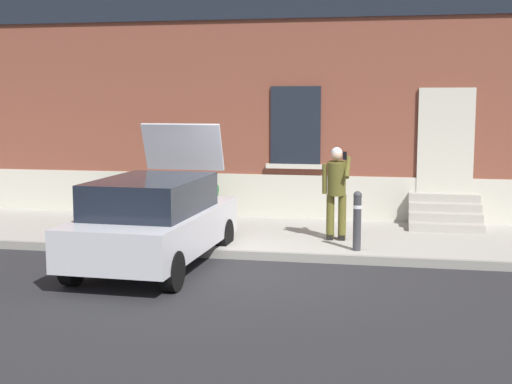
{
  "coord_description": "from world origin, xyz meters",
  "views": [
    {
      "loc": [
        2.26,
        -10.94,
        2.78
      ],
      "look_at": [
        -0.22,
        1.6,
        1.1
      ],
      "focal_mm": 49.92,
      "sensor_mm": 36.0,
      "label": 1
    }
  ],
  "objects_px": {
    "person_on_phone": "(336,187)",
    "planter_olive": "(210,198)",
    "hatchback_car_silver": "(155,220)",
    "bollard_near_person": "(357,219)",
    "planter_terracotta": "(110,195)",
    "bollard_far_left": "(166,212)"
  },
  "relations": [
    {
      "from": "planter_olive",
      "to": "person_on_phone",
      "type": "bearing_deg",
      "value": -33.36
    },
    {
      "from": "hatchback_car_silver",
      "to": "planter_olive",
      "type": "distance_m",
      "value": 4.05
    },
    {
      "from": "bollard_near_person",
      "to": "hatchback_car_silver",
      "type": "bearing_deg",
      "value": -158.91
    },
    {
      "from": "hatchback_car_silver",
      "to": "bollard_near_person",
      "type": "distance_m",
      "value": 3.49
    },
    {
      "from": "hatchback_car_silver",
      "to": "planter_terracotta",
      "type": "bearing_deg",
      "value": 121.7
    },
    {
      "from": "hatchback_car_silver",
      "to": "person_on_phone",
      "type": "relative_size",
      "value": 2.35
    },
    {
      "from": "hatchback_car_silver",
      "to": "planter_olive",
      "type": "bearing_deg",
      "value": 92.02
    },
    {
      "from": "planter_terracotta",
      "to": "bollard_far_left",
      "type": "bearing_deg",
      "value": -50.78
    },
    {
      "from": "hatchback_car_silver",
      "to": "bollard_far_left",
      "type": "distance_m",
      "value": 1.28
    },
    {
      "from": "bollard_near_person",
      "to": "planter_terracotta",
      "type": "height_order",
      "value": "bollard_near_person"
    },
    {
      "from": "bollard_far_left",
      "to": "planter_olive",
      "type": "relative_size",
      "value": 1.22
    },
    {
      "from": "person_on_phone",
      "to": "planter_olive",
      "type": "distance_m",
      "value": 3.58
    },
    {
      "from": "bollard_far_left",
      "to": "person_on_phone",
      "type": "distance_m",
      "value": 3.18
    },
    {
      "from": "bollard_near_person",
      "to": "person_on_phone",
      "type": "xyz_separation_m",
      "value": [
        -0.44,
        0.84,
        0.44
      ]
    },
    {
      "from": "planter_olive",
      "to": "planter_terracotta",
      "type": "bearing_deg",
      "value": -179.72
    },
    {
      "from": "planter_terracotta",
      "to": "planter_olive",
      "type": "xyz_separation_m",
      "value": [
        2.35,
        0.01,
        0.0
      ]
    },
    {
      "from": "hatchback_car_silver",
      "to": "planter_olive",
      "type": "xyz_separation_m",
      "value": [
        -0.14,
        4.04,
        -0.19
      ]
    },
    {
      "from": "bollard_near_person",
      "to": "bollard_far_left",
      "type": "bearing_deg",
      "value": 180.0
    },
    {
      "from": "person_on_phone",
      "to": "bollard_far_left",
      "type": "bearing_deg",
      "value": -178.7
    },
    {
      "from": "hatchback_car_silver",
      "to": "person_on_phone",
      "type": "bearing_deg",
      "value": 36.66
    },
    {
      "from": "bollard_far_left",
      "to": "planter_terracotta",
      "type": "height_order",
      "value": "bollard_far_left"
    },
    {
      "from": "planter_terracotta",
      "to": "person_on_phone",
      "type": "bearing_deg",
      "value": -20.05
    }
  ]
}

